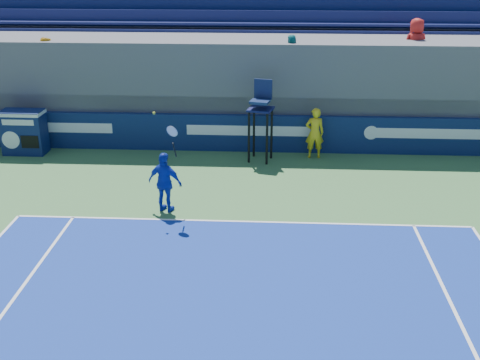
# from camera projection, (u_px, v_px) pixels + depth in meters

# --- Properties ---
(ball_person) EXTENTS (0.60, 0.42, 1.59)m
(ball_person) POSITION_uv_depth(u_px,v_px,m) (315.00, 133.00, 18.46)
(ball_person) COLOR yellow
(ball_person) RESTS_ON apron
(back_hoarding) EXTENTS (20.40, 0.21, 1.20)m
(back_hoarding) POSITION_uv_depth(u_px,v_px,m) (250.00, 133.00, 19.10)
(back_hoarding) COLOR #0D1C48
(back_hoarding) RESTS_ON ground
(match_clock) EXTENTS (1.33, 0.74, 1.40)m
(match_clock) POSITION_uv_depth(u_px,v_px,m) (24.00, 131.00, 18.87)
(match_clock) COLOR #0F1D4E
(match_clock) RESTS_ON ground
(umpire_chair) EXTENTS (0.85, 0.85, 2.48)m
(umpire_chair) POSITION_uv_depth(u_px,v_px,m) (261.00, 112.00, 17.97)
(umpire_chair) COLOR black
(umpire_chair) RESTS_ON ground
(tennis_player) EXTENTS (0.97, 0.69, 2.57)m
(tennis_player) POSITION_uv_depth(u_px,v_px,m) (165.00, 182.00, 14.77)
(tennis_player) COLOR #1632B4
(tennis_player) RESTS_ON apron
(stadium_seating) EXTENTS (21.00, 4.05, 4.40)m
(stadium_seating) POSITION_uv_depth(u_px,v_px,m) (253.00, 81.00, 20.54)
(stadium_seating) COLOR #57575C
(stadium_seating) RESTS_ON ground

